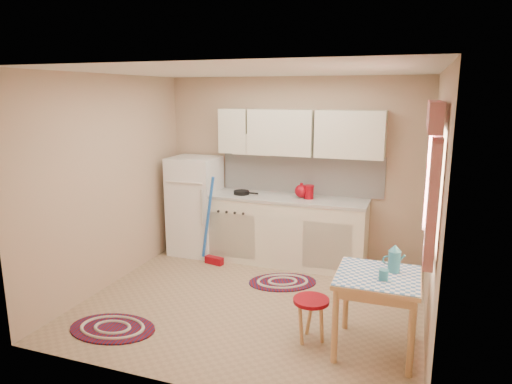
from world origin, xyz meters
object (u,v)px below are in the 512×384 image
Objects in this scene: fridge at (195,206)px; table at (376,313)px; base_cabinets at (282,231)px; stool at (311,320)px.

fridge is 3.26m from table.
fridge is 1.31m from base_cabinets.
table is 0.60m from stool.
fridge is 3.33× the size of stool.
table is (2.70, -1.80, -0.34)m from fridge.
fridge is 1.94× the size of table.
fridge is 0.62× the size of base_cabinets.
base_cabinets is 2.07m from stool.
base_cabinets is 5.36× the size of stool.
fridge reaches higher than stool.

